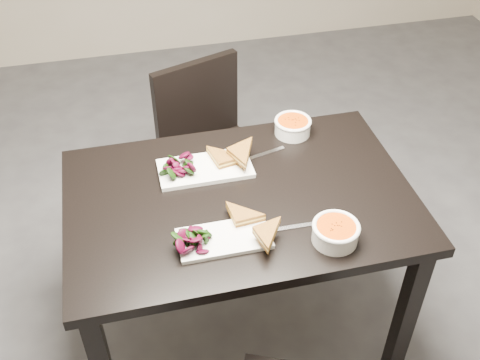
% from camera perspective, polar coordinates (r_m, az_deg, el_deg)
% --- Properties ---
extents(ground, '(5.00, 5.00, 0.00)m').
position_cam_1_polar(ground, '(2.62, 2.24, -12.41)').
color(ground, '#47474C').
rests_on(ground, ground).
extents(table, '(1.20, 0.80, 0.75)m').
position_cam_1_polar(table, '(2.07, 0.00, -3.57)').
color(table, black).
rests_on(table, ground).
extents(chair_far, '(0.54, 0.54, 0.85)m').
position_cam_1_polar(chair_far, '(2.69, -2.96, 3.67)').
color(chair_far, black).
rests_on(chair_far, ground).
extents(plate_near, '(0.29, 0.15, 0.01)m').
position_cam_1_polar(plate_near, '(1.84, -1.58, -5.79)').
color(plate_near, white).
rests_on(plate_near, table).
extents(sandwich_near, '(0.16, 0.12, 0.05)m').
position_cam_1_polar(sandwich_near, '(1.84, 0.29, -4.46)').
color(sandwich_near, '#AB7024').
rests_on(sandwich_near, plate_near).
extents(salad_near, '(0.09, 0.08, 0.04)m').
position_cam_1_polar(salad_near, '(1.81, -4.70, -5.70)').
color(salad_near, black).
rests_on(salad_near, plate_near).
extents(soup_bowl_near, '(0.15, 0.15, 0.07)m').
position_cam_1_polar(soup_bowl_near, '(1.85, 9.39, -5.04)').
color(soup_bowl_near, white).
rests_on(soup_bowl_near, table).
extents(cutlery_near, '(0.18, 0.02, 0.00)m').
position_cam_1_polar(cutlery_near, '(1.89, 5.21, -4.63)').
color(cutlery_near, silver).
rests_on(cutlery_near, table).
extents(plate_far, '(0.34, 0.17, 0.02)m').
position_cam_1_polar(plate_far, '(2.10, -3.45, 1.14)').
color(plate_far, white).
rests_on(plate_far, table).
extents(sandwich_far, '(0.19, 0.16, 0.05)m').
position_cam_1_polar(sandwich_far, '(2.08, -1.65, 1.91)').
color(sandwich_far, '#AB7024').
rests_on(sandwich_far, plate_far).
extents(salad_far, '(0.11, 0.09, 0.05)m').
position_cam_1_polar(salad_far, '(2.08, -6.20, 1.41)').
color(salad_far, black).
rests_on(salad_far, plate_far).
extents(soup_bowl_far, '(0.15, 0.15, 0.07)m').
position_cam_1_polar(soup_bowl_far, '(2.28, 5.21, 5.35)').
color(soup_bowl_far, white).
rests_on(soup_bowl_far, table).
extents(cutlery_far, '(0.18, 0.06, 0.00)m').
position_cam_1_polar(cutlery_far, '(2.18, 2.31, 2.56)').
color(cutlery_far, silver).
rests_on(cutlery_far, table).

